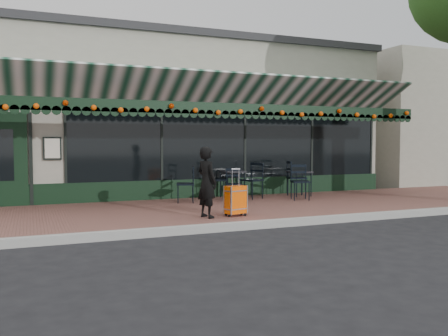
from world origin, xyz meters
name	(u,v)px	position (x,y,z in m)	size (l,w,h in m)	color
ground	(265,227)	(0.00, 0.00, 0.00)	(80.00, 80.00, 0.00)	black
sidewalk	(226,210)	(0.00, 2.00, 0.07)	(18.00, 4.00, 0.15)	brown
curb	(267,224)	(0.00, -0.08, 0.07)	(18.00, 0.16, 0.15)	#9E9E99
restaurant_building	(161,124)	(0.00, 7.84, 2.27)	(12.00, 9.60, 4.50)	gray
neighbor_building_right	(440,125)	(13.00, 8.00, 2.40)	(12.00, 8.00, 4.80)	#A7A393
woman	(207,182)	(-0.96, 0.66, 0.86)	(0.51, 0.34, 1.41)	black
suitcase	(236,200)	(-0.35, 0.62, 0.47)	(0.47, 0.34, 0.96)	#FF5B08
cafe_table_a	(299,174)	(2.74, 3.24, 0.77)	(0.56, 0.56, 0.69)	black
cafe_table_b	(232,173)	(0.84, 3.57, 0.80)	(0.59, 0.59, 0.73)	black
chair_a_left	(252,180)	(1.24, 3.18, 0.63)	(0.48, 0.48, 0.97)	black
chair_a_right	(297,178)	(2.63, 3.22, 0.65)	(0.50, 0.50, 1.00)	black
chair_a_front	(300,182)	(2.29, 2.46, 0.61)	(0.46, 0.46, 0.93)	black
chair_b_left	(185,184)	(-0.64, 3.08, 0.60)	(0.45, 0.45, 0.90)	black
chair_b_right	(218,180)	(0.43, 3.58, 0.64)	(0.49, 0.49, 0.97)	black
chair_b_front	(234,185)	(0.56, 2.81, 0.57)	(0.42, 0.42, 0.85)	black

